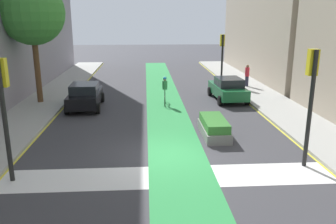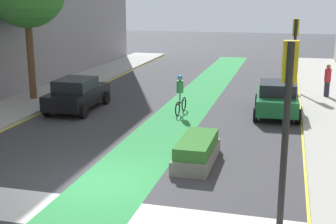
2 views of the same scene
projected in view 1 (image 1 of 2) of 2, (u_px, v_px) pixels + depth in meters
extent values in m
plane|color=#38383D|center=(166.00, 155.00, 14.33)|extent=(120.00, 120.00, 0.00)
cube|color=#2D8C47|center=(177.00, 155.00, 14.35)|extent=(2.40, 60.00, 0.01)
cube|color=silver|center=(169.00, 177.00, 12.40)|extent=(12.00, 1.80, 0.01)
cube|color=yellow|center=(17.00, 159.00, 13.95)|extent=(0.16, 60.00, 0.01)
cube|color=yellow|center=(306.00, 152.00, 14.70)|extent=(0.16, 60.00, 0.01)
cylinder|color=black|center=(310.00, 110.00, 12.75)|extent=(0.16, 0.16, 4.42)
cube|color=gold|center=(313.00, 62.00, 12.48)|extent=(0.35, 0.28, 0.95)
sphere|color=#3F0A0A|center=(312.00, 54.00, 12.54)|extent=(0.20, 0.20, 0.20)
sphere|color=#4C380C|center=(311.00, 62.00, 12.62)|extent=(0.20, 0.20, 0.20)
sphere|color=#26D833|center=(310.00, 70.00, 12.70)|extent=(0.20, 0.20, 0.20)
cylinder|color=black|center=(5.00, 122.00, 11.57)|extent=(0.16, 0.16, 4.24)
cube|color=gold|center=(1.00, 73.00, 11.33)|extent=(0.35, 0.28, 0.95)
sphere|color=#3F0A0A|center=(2.00, 63.00, 11.38)|extent=(0.20, 0.20, 0.20)
sphere|color=#4C380C|center=(3.00, 72.00, 11.46)|extent=(0.20, 0.20, 0.20)
sphere|color=#26D833|center=(4.00, 81.00, 11.54)|extent=(0.20, 0.20, 0.20)
cylinder|color=black|center=(222.00, 60.00, 28.53)|extent=(0.16, 0.16, 4.17)
cube|color=gold|center=(222.00, 40.00, 28.29)|extent=(0.35, 0.28, 0.95)
sphere|color=#3F0A0A|center=(222.00, 36.00, 28.35)|extent=(0.20, 0.20, 0.20)
sphere|color=#4C380C|center=(222.00, 40.00, 28.43)|extent=(0.20, 0.20, 0.20)
sphere|color=#26D833|center=(222.00, 44.00, 28.51)|extent=(0.20, 0.20, 0.20)
cube|color=black|center=(85.00, 97.00, 21.68)|extent=(1.92, 4.25, 0.70)
cube|color=black|center=(84.00, 88.00, 21.32)|extent=(1.66, 2.04, 0.55)
cylinder|color=black|center=(75.00, 98.00, 23.10)|extent=(0.24, 0.65, 0.64)
cylinder|color=black|center=(102.00, 97.00, 23.27)|extent=(0.24, 0.65, 0.64)
cylinder|color=black|center=(67.00, 109.00, 20.28)|extent=(0.24, 0.65, 0.64)
cylinder|color=black|center=(98.00, 108.00, 20.44)|extent=(0.24, 0.65, 0.64)
cube|color=#196033|center=(228.00, 90.00, 23.72)|extent=(1.97, 4.27, 0.70)
cube|color=black|center=(229.00, 82.00, 23.36)|extent=(1.68, 2.07, 0.55)
cylinder|color=black|center=(210.00, 91.00, 25.13)|extent=(0.25, 0.65, 0.64)
cylinder|color=black|center=(234.00, 91.00, 25.32)|extent=(0.25, 0.65, 0.64)
cylinder|color=black|center=(220.00, 101.00, 22.31)|extent=(0.25, 0.65, 0.64)
cylinder|color=black|center=(247.00, 100.00, 22.50)|extent=(0.25, 0.65, 0.64)
torus|color=black|center=(165.00, 97.00, 23.12)|extent=(0.10, 0.68, 0.68)
torus|color=black|center=(165.00, 101.00, 22.10)|extent=(0.10, 0.68, 0.68)
cylinder|color=black|center=(165.00, 97.00, 22.56)|extent=(0.11, 0.95, 0.06)
cylinder|color=black|center=(165.00, 93.00, 22.35)|extent=(0.05, 0.05, 0.50)
cylinder|color=#338C4C|center=(165.00, 85.00, 22.21)|extent=(0.32, 0.32, 0.55)
sphere|color=tan|center=(165.00, 79.00, 22.11)|extent=(0.22, 0.22, 0.22)
sphere|color=#268CCC|center=(165.00, 78.00, 22.09)|extent=(0.23, 0.23, 0.23)
cylinder|color=#262638|center=(247.00, 81.00, 27.81)|extent=(0.28, 0.28, 0.80)
cylinder|color=red|center=(247.00, 72.00, 27.61)|extent=(0.34, 0.34, 0.71)
sphere|color=#8C6647|center=(248.00, 66.00, 27.49)|extent=(0.23, 0.23, 0.23)
cylinder|color=brown|center=(37.00, 69.00, 22.23)|extent=(0.36, 0.36, 4.26)
sphere|color=#387F33|center=(32.00, 12.00, 21.30)|extent=(4.02, 4.02, 4.02)
cube|color=slate|center=(214.00, 131.00, 16.68)|extent=(1.16, 2.89, 0.45)
cube|color=#33722D|center=(214.00, 123.00, 16.57)|extent=(1.04, 2.60, 0.40)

